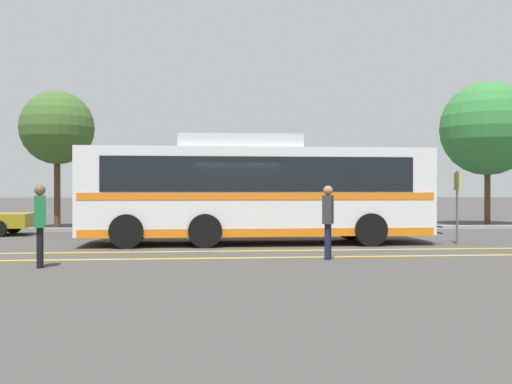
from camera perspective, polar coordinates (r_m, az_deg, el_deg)
The scene contains 12 objects.
ground_plane at distance 18.62m, azimuth -1.96°, elevation -5.04°, with size 220.00×220.00×0.00m, color #423F3D.
lane_strip_0 at distance 16.79m, azimuth 0.75°, elevation -5.61°, with size 0.20×30.82×0.01m, color gold.
lane_strip_1 at distance 15.13m, azimuth 1.46°, elevation -6.25°, with size 0.20×30.82×0.01m, color gold.
curb_strip at distance 25.12m, azimuth -1.40°, elevation -3.50°, with size 38.82×0.36×0.15m, color #99999E.
transit_bus at distance 18.89m, azimuth -0.05°, elevation 0.25°, with size 11.14×2.68×3.40m.
parked_car_1 at distance 23.62m, azimuth -11.55°, elevation -2.10°, with size 4.05×2.16×1.51m.
parked_car_2 at distance 23.34m, azimuth -0.29°, elevation -2.27°, with size 3.98×2.12×1.34m.
pedestrian_0 at distance 14.74m, azimuth 6.87°, elevation -2.39°, with size 0.36×0.47×1.81m.
pedestrian_1 at distance 13.93m, azimuth -19.88°, elevation -2.52°, with size 0.30×0.46×1.82m.
bus_stop_sign at distance 19.92m, azimuth 18.60°, elevation -0.51°, with size 0.07×0.40×2.30m.
tree_0 at distance 30.86m, azimuth 21.19°, elevation 5.66°, with size 4.49×4.49×6.89m.
tree_1 at distance 28.29m, azimuth -18.41°, elevation 5.79°, with size 3.28×3.28×6.11m.
Camera 1 is at (-1.20, -18.50, 1.72)m, focal length 42.00 mm.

